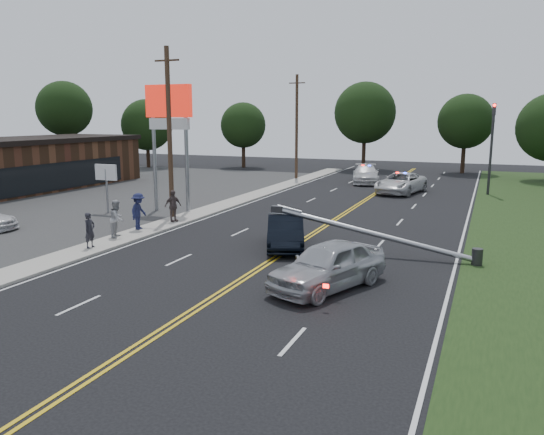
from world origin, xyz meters
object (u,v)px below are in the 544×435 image
at_px(small_sign, 106,177).
at_px(traffic_signal, 492,141).
at_px(waiting_sedan, 328,265).
at_px(bystander_b, 117,218).
at_px(bystander_a, 90,230).
at_px(utility_pole_mid, 169,133).
at_px(pylon_sign, 169,117).
at_px(utility_pole_far, 297,127).
at_px(crashed_sedan, 286,232).
at_px(emergency_b, 366,174).
at_px(fallen_streetlight, 382,235).
at_px(bystander_d, 173,206).
at_px(emergency_a, 401,183).
at_px(bystander_c, 139,211).

relative_size(small_sign, traffic_signal, 0.44).
bearing_deg(waiting_sedan, bystander_b, -173.66).
distance_m(waiting_sedan, bystander_a, 11.70).
xyz_separation_m(small_sign, utility_pole_mid, (4.80, 0.00, 2.75)).
bearing_deg(pylon_sign, small_sign, -150.26).
height_order(utility_pole_far, crashed_sedan, utility_pole_far).
bearing_deg(traffic_signal, emergency_b, 161.04).
bearing_deg(utility_pole_far, pylon_sign, -93.72).
xyz_separation_m(small_sign, fallen_streetlight, (18.19, -4.00, -1.41)).
bearing_deg(waiting_sedan, pylon_sign, 163.34).
bearing_deg(bystander_a, emergency_b, -11.08).
bearing_deg(traffic_signal, bystander_d, -130.53).
relative_size(pylon_sign, waiting_sedan, 1.61).
xyz_separation_m(bystander_a, bystander_b, (-0.28, 2.30, 0.12)).
height_order(fallen_streetlight, utility_pole_mid, utility_pole_mid).
relative_size(waiting_sedan, bystander_b, 2.66).
relative_size(emergency_a, bystander_a, 3.63).
distance_m(utility_pole_far, bystander_b, 28.06).
bearing_deg(emergency_b, utility_pole_mid, -121.13).
xyz_separation_m(utility_pole_mid, crashed_sedan, (8.93, -4.22, -4.32)).
distance_m(utility_pole_far, waiting_sedan, 33.89).
bearing_deg(bystander_c, emergency_a, -34.65).
xyz_separation_m(utility_pole_far, emergency_a, (10.99, -5.79, -4.26)).
relative_size(small_sign, emergency_a, 0.53).
bearing_deg(crashed_sedan, small_sign, 141.68).
bearing_deg(waiting_sedan, bystander_a, -163.17).
height_order(utility_pole_far, bystander_a, utility_pole_far).
distance_m(small_sign, traffic_signal, 28.72).
bearing_deg(emergency_a, fallen_streetlight, -71.75).
xyz_separation_m(traffic_signal, bystander_b, (-16.96, -23.76, -3.15)).
xyz_separation_m(bystander_b, bystander_d, (0.41, 4.41, -0.02)).
bearing_deg(waiting_sedan, bystander_c, 178.42).
bearing_deg(utility_pole_mid, emergency_b, 72.17).
relative_size(bystander_c, bystander_d, 1.07).
relative_size(pylon_sign, bystander_c, 4.11).
relative_size(utility_pole_far, bystander_b, 5.35).
xyz_separation_m(emergency_b, bystander_b, (-6.41, -27.38, 0.23)).
bearing_deg(fallen_streetlight, bystander_d, 168.00).
distance_m(utility_pole_far, crashed_sedan, 28.03).
height_order(emergency_b, bystander_c, bystander_c).
bearing_deg(crashed_sedan, waiting_sedan, -76.01).
bearing_deg(emergency_b, bystander_d, -117.94).
bearing_deg(utility_pole_far, bystander_b, -88.88).
bearing_deg(emergency_a, small_sign, -122.75).
bearing_deg(bystander_d, bystander_c, -169.17).
distance_m(pylon_sign, emergency_b, 21.90).
distance_m(traffic_signal, bystander_a, 31.11).
xyz_separation_m(bystander_c, bystander_d, (0.54, 2.48, -0.06)).
bearing_deg(waiting_sedan, traffic_signal, 102.06).
height_order(small_sign, emergency_a, small_sign).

